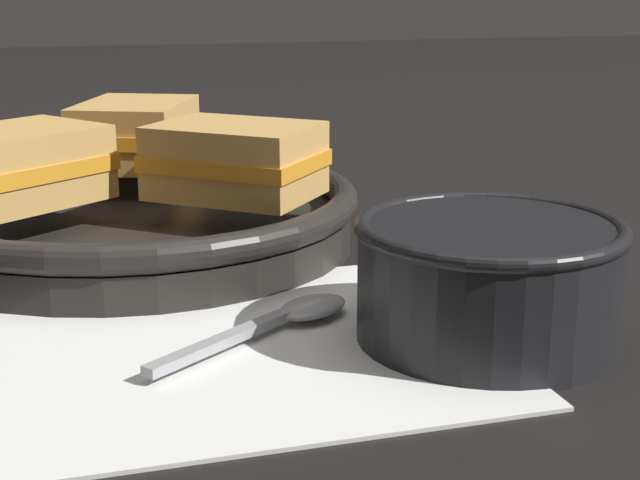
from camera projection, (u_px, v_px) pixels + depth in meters
ground_plane at (338, 318)px, 0.53m from camera, size 4.00×4.00×0.00m
napkin at (220, 347)px, 0.48m from camera, size 0.27×0.23×0.00m
soup_bowl at (488, 273)px, 0.49m from camera, size 0.13×0.13×0.06m
spoon at (288, 314)px, 0.51m from camera, size 0.12×0.10×0.01m
skillet at (134, 216)px, 0.66m from camera, size 0.30×0.30×0.04m
sandwich_near_left at (16, 166)px, 0.60m from camera, size 0.13×0.12×0.05m
sandwich_near_right at (235, 160)px, 0.62m from camera, size 0.13×0.12×0.05m
sandwich_far_left at (135, 133)px, 0.72m from camera, size 0.11×0.12×0.05m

